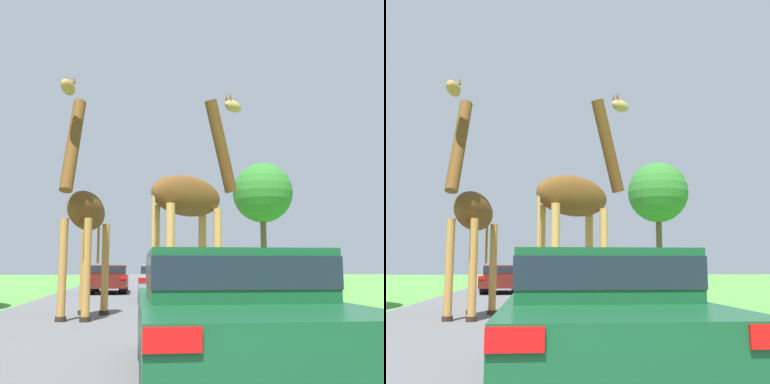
{
  "view_description": "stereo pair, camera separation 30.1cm",
  "coord_description": "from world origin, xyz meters",
  "views": [
    {
      "loc": [
        0.17,
        -0.36,
        1.13
      ],
      "look_at": [
        1.38,
        10.2,
        2.8
      ],
      "focal_mm": 45.0,
      "sensor_mm": 36.0,
      "label": 1
    },
    {
      "loc": [
        0.47,
        -0.39,
        1.13
      ],
      "look_at": [
        1.38,
        10.2,
        2.8
      ],
      "focal_mm": 45.0,
      "sensor_mm": 36.0,
      "label": 2
    }
  ],
  "objects": [
    {
      "name": "car_queue_right",
      "position": [
        -1.08,
        22.13,
        0.67
      ],
      "size": [
        1.7,
        4.24,
        1.23
      ],
      "color": "#561914",
      "rests_on": "ground"
    },
    {
      "name": "giraffe_near_road",
      "position": [
        1.41,
        10.3,
        2.59
      ],
      "size": [
        2.54,
        2.05,
        5.48
      ],
      "rotation": [
        0.0,
        0.0,
        -0.93
      ],
      "color": "tan",
      "rests_on": "ground"
    },
    {
      "name": "car_far_ahead",
      "position": [
        2.45,
        27.6,
        0.69
      ],
      "size": [
        1.77,
        4.37,
        1.25
      ],
      "color": "maroon",
      "rests_on": "ground"
    },
    {
      "name": "car_queue_left",
      "position": [
        1.17,
        16.71,
        0.67
      ],
      "size": [
        1.86,
        3.98,
        1.24
      ],
      "color": "gray",
      "rests_on": "ground"
    },
    {
      "name": "giraffe_companion",
      "position": [
        -1.03,
        10.85,
        2.37
      ],
      "size": [
        1.05,
        2.98,
        5.16
      ],
      "rotation": [
        0.0,
        0.0,
        2.94
      ],
      "color": "#B77F3D",
      "rests_on": "ground"
    },
    {
      "name": "tree_right_cluster",
      "position": [
        8.7,
        31.53,
        6.18
      ],
      "size": [
        4.11,
        4.11,
        8.28
      ],
      "color": "brown",
      "rests_on": "ground"
    },
    {
      "name": "road",
      "position": [
        0.0,
        30.0,
        0.0
      ],
      "size": [
        6.73,
        120.0,
        0.0
      ],
      "color": "#5B5B5E",
      "rests_on": "ground"
    },
    {
      "name": "car_lead_maroon",
      "position": [
        1.08,
        4.54,
        0.71
      ],
      "size": [
        1.74,
        4.64,
        1.29
      ],
      "color": "#144C28",
      "rests_on": "ground"
    }
  ]
}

